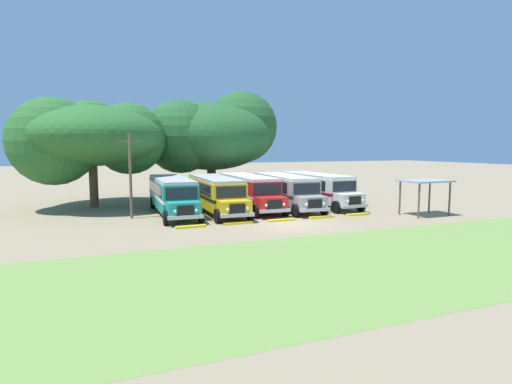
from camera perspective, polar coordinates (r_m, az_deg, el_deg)
The scene contains 16 objects.
ground_plane at distance 27.95m, azimuth 4.93°, elevation -4.55°, with size 220.00×220.00×0.00m, color #937F60.
foreground_grass_strip at distance 20.25m, azimuth 17.29°, elevation -8.94°, with size 80.00×11.72×0.01m, color olive.
parked_bus_slot_0 at distance 33.03m, azimuth -11.53°, elevation -0.23°, with size 3.01×10.88×2.82m.
parked_bus_slot_1 at distance 33.30m, azimuth -5.60°, elevation -0.09°, with size 2.98×10.88×2.82m.
parked_bus_slot_2 at distance 35.14m, azimuth -1.04°, elevation 0.27°, with size 2.95×10.87×2.82m.
parked_bus_slot_3 at distance 35.72m, azimuth 4.09°, elevation 0.35°, with size 3.30×10.93×2.82m.
parked_bus_slot_4 at distance 37.80m, azimuth 8.40°, elevation 0.62°, with size 2.81×10.86×2.82m.
curb_wheelstop_0 at distance 27.14m, azimuth -9.01°, elevation -4.77°, with size 2.00×0.36×0.15m, color yellow.
curb_wheelstop_1 at distance 28.04m, azimuth -2.48°, elevation -4.34°, with size 2.00×0.36×0.15m, color yellow.
curb_wheelstop_2 at distance 29.29m, azimuth 3.56°, elevation -3.90°, with size 2.00×0.36×0.15m, color yellow.
curb_wheelstop_3 at distance 30.83m, azimuth 9.04°, elevation -3.46°, with size 2.00×0.36×0.15m, color yellow.
curb_wheelstop_4 at distance 32.62m, azimuth 13.96°, elevation -3.04°, with size 2.00×0.36×0.15m, color yellow.
broad_shade_tree at distance 45.86m, azimuth -6.13°, elevation 7.97°, with size 15.52×13.30×11.64m.
secondary_tree at distance 38.89m, azimuth -21.96°, elevation 7.05°, with size 12.97×13.00×9.61m.
utility_pole at distance 31.35m, azimuth -17.01°, elevation 2.55°, with size 1.80×0.20×6.24m.
waiting_shelter at distance 34.07m, azimuth 22.37°, elevation 1.09°, with size 3.60×2.60×2.72m.
Camera 1 is at (-12.55, -24.43, 5.18)m, focal length 28.88 mm.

